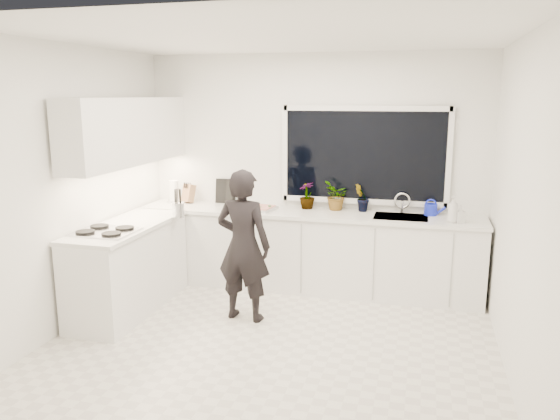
# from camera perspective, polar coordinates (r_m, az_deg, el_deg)

# --- Properties ---
(floor) EXTENTS (4.00, 3.50, 0.02)m
(floor) POSITION_cam_1_polar(r_m,az_deg,el_deg) (5.20, -0.70, -13.54)
(floor) COLOR beige
(floor) RESTS_ON ground
(wall_back) EXTENTS (4.00, 0.02, 2.70)m
(wall_back) POSITION_cam_1_polar(r_m,az_deg,el_deg) (6.47, 3.46, 4.13)
(wall_back) COLOR white
(wall_back) RESTS_ON ground
(wall_left) EXTENTS (0.02, 3.50, 2.70)m
(wall_left) POSITION_cam_1_polar(r_m,az_deg,el_deg) (5.65, -20.80, 2.23)
(wall_left) COLOR white
(wall_left) RESTS_ON ground
(wall_right) EXTENTS (0.02, 3.50, 2.70)m
(wall_right) POSITION_cam_1_polar(r_m,az_deg,el_deg) (4.67, 23.78, 0.08)
(wall_right) COLOR white
(wall_right) RESTS_ON ground
(ceiling) EXTENTS (4.00, 3.50, 0.02)m
(ceiling) POSITION_cam_1_polar(r_m,az_deg,el_deg) (4.72, -0.79, 17.82)
(ceiling) COLOR white
(ceiling) RESTS_ON wall_back
(window) EXTENTS (1.80, 0.02, 1.00)m
(window) POSITION_cam_1_polar(r_m,az_deg,el_deg) (6.32, 8.79, 5.65)
(window) COLOR black
(window) RESTS_ON wall_back
(base_cabinets_back) EXTENTS (3.92, 0.58, 0.88)m
(base_cabinets_back) POSITION_cam_1_polar(r_m,az_deg,el_deg) (6.36, 2.80, -4.39)
(base_cabinets_back) COLOR white
(base_cabinets_back) RESTS_ON floor
(base_cabinets_left) EXTENTS (0.58, 1.60, 0.88)m
(base_cabinets_left) POSITION_cam_1_polar(r_m,az_deg,el_deg) (5.96, -15.52, -5.95)
(base_cabinets_left) COLOR white
(base_cabinets_left) RESTS_ON floor
(countertop_back) EXTENTS (3.94, 0.62, 0.04)m
(countertop_back) POSITION_cam_1_polar(r_m,az_deg,el_deg) (6.24, 2.82, -0.36)
(countertop_back) COLOR silver
(countertop_back) RESTS_ON base_cabinets_back
(countertop_left) EXTENTS (0.62, 1.60, 0.04)m
(countertop_left) POSITION_cam_1_polar(r_m,az_deg,el_deg) (5.84, -15.77, -1.65)
(countertop_left) COLOR silver
(countertop_left) RESTS_ON base_cabinets_left
(upper_cabinets) EXTENTS (0.34, 2.10, 0.70)m
(upper_cabinets) POSITION_cam_1_polar(r_m,az_deg,el_deg) (6.06, -15.58, 7.94)
(upper_cabinets) COLOR white
(upper_cabinets) RESTS_ON wall_left
(sink) EXTENTS (0.58, 0.42, 0.14)m
(sink) POSITION_cam_1_polar(r_m,az_deg,el_deg) (6.13, 12.49, -1.14)
(sink) COLOR silver
(sink) RESTS_ON countertop_back
(faucet) EXTENTS (0.03, 0.03, 0.22)m
(faucet) POSITION_cam_1_polar(r_m,az_deg,el_deg) (6.29, 12.64, 0.68)
(faucet) COLOR silver
(faucet) RESTS_ON countertop_back
(stovetop) EXTENTS (0.56, 0.48, 0.03)m
(stovetop) POSITION_cam_1_polar(r_m,az_deg,el_deg) (5.55, -17.79, -2.09)
(stovetop) COLOR black
(stovetop) RESTS_ON countertop_left
(person) EXTENTS (0.59, 0.42, 1.53)m
(person) POSITION_cam_1_polar(r_m,az_deg,el_deg) (5.42, -3.85, -3.73)
(person) COLOR black
(person) RESTS_ON floor
(pizza_tray) EXTENTS (0.50, 0.40, 0.03)m
(pizza_tray) POSITION_cam_1_polar(r_m,az_deg,el_deg) (6.36, -2.63, 0.22)
(pizza_tray) COLOR #B0AFB4
(pizza_tray) RESTS_ON countertop_back
(pizza) EXTENTS (0.45, 0.35, 0.01)m
(pizza) POSITION_cam_1_polar(r_m,az_deg,el_deg) (6.36, -2.63, 0.37)
(pizza) COLOR red
(pizza) RESTS_ON pizza_tray
(watering_can) EXTENTS (0.15, 0.15, 0.13)m
(watering_can) POSITION_cam_1_polar(r_m,az_deg,el_deg) (6.26, 15.46, 0.06)
(watering_can) COLOR #1624CF
(watering_can) RESTS_ON countertop_back
(paper_towel_roll) EXTENTS (0.14, 0.14, 0.26)m
(paper_towel_roll) POSITION_cam_1_polar(r_m,az_deg,el_deg) (6.86, -11.00, 1.84)
(paper_towel_roll) COLOR white
(paper_towel_roll) RESTS_ON countertop_back
(knife_block) EXTENTS (0.16, 0.14, 0.22)m
(knife_block) POSITION_cam_1_polar(r_m,az_deg,el_deg) (6.82, -9.53, 1.68)
(knife_block) COLOR #975F46
(knife_block) RESTS_ON countertop_back
(utensil_crock) EXTENTS (0.14, 0.14, 0.16)m
(utensil_crock) POSITION_cam_1_polar(r_m,az_deg,el_deg) (6.03, -10.58, -0.00)
(utensil_crock) COLOR silver
(utensil_crock) RESTS_ON countertop_left
(picture_frame_large) EXTENTS (0.22, 0.06, 0.28)m
(picture_frame_large) POSITION_cam_1_polar(r_m,az_deg,el_deg) (6.74, -5.70, 1.91)
(picture_frame_large) COLOR black
(picture_frame_large) RESTS_ON countertop_back
(picture_frame_small) EXTENTS (0.25, 0.04, 0.30)m
(picture_frame_small) POSITION_cam_1_polar(r_m,az_deg,el_deg) (6.74, -5.70, 2.00)
(picture_frame_small) COLOR black
(picture_frame_small) RESTS_ON countertop_back
(herb_plants) EXTENTS (0.87, 0.34, 0.34)m
(herb_plants) POSITION_cam_1_polar(r_m,az_deg,el_deg) (6.31, 5.68, 1.46)
(herb_plants) COLOR #26662D
(herb_plants) RESTS_ON countertop_back
(soap_bottles) EXTENTS (0.21, 0.15, 0.28)m
(soap_bottles) POSITION_cam_1_polar(r_m,az_deg,el_deg) (5.95, 17.84, -0.09)
(soap_bottles) COLOR #D8BF66
(soap_bottles) RESTS_ON countertop_back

